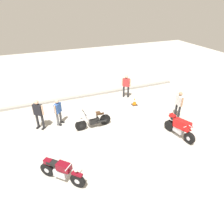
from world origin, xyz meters
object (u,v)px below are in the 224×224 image
(motorcycle_silver_cruiser, at_px, (93,119))
(traffic_cone, at_px, (135,101))
(motorcycle_red_sportbike, at_px, (180,127))
(motorcycle_maroon_cruiser, at_px, (61,171))
(person_in_blue_shirt, at_px, (58,111))
(person_in_black_shirt, at_px, (38,112))
(person_in_red_shirt, at_px, (126,85))
(person_in_white_shirt, at_px, (179,103))

(motorcycle_silver_cruiser, bearing_deg, traffic_cone, -158.16)
(motorcycle_red_sportbike, xyz_separation_m, motorcycle_silver_cruiser, (-3.94, 2.55, -0.07))
(motorcycle_maroon_cruiser, xyz_separation_m, person_in_blue_shirt, (0.62, 4.29, 0.36))
(motorcycle_silver_cruiser, distance_m, person_in_black_shirt, 3.01)
(traffic_cone, bearing_deg, person_in_black_shirt, -175.56)
(motorcycle_silver_cruiser, distance_m, person_in_red_shirt, 4.52)
(person_in_blue_shirt, distance_m, person_in_white_shirt, 7.11)
(motorcycle_silver_cruiser, height_order, person_in_white_shirt, person_in_white_shirt)
(person_in_black_shirt, xyz_separation_m, traffic_cone, (6.21, 0.48, -0.76))
(person_in_black_shirt, distance_m, traffic_cone, 6.27)
(person_in_black_shirt, bearing_deg, person_in_white_shirt, 115.94)
(motorcycle_red_sportbike, xyz_separation_m, person_in_red_shirt, (-0.51, 5.46, 0.37))
(person_in_white_shirt, bearing_deg, person_in_red_shirt, -60.43)
(motorcycle_maroon_cruiser, xyz_separation_m, person_in_white_shirt, (7.46, 2.35, 0.44))
(motorcycle_silver_cruiser, distance_m, motorcycle_maroon_cruiser, 3.97)
(motorcycle_silver_cruiser, height_order, person_in_red_shirt, person_in_red_shirt)
(motorcycle_red_sportbike, distance_m, person_in_blue_shirt, 6.73)
(motorcycle_red_sportbike, xyz_separation_m, traffic_cone, (-0.51, 4.08, -0.33))
(person_in_white_shirt, height_order, person_in_black_shirt, person_in_black_shirt)
(motorcycle_silver_cruiser, height_order, person_in_black_shirt, person_in_black_shirt)
(motorcycle_red_sportbike, bearing_deg, person_in_blue_shirt, -132.03)
(person_in_white_shirt, relative_size, person_in_red_shirt, 1.00)
(motorcycle_silver_cruiser, xyz_separation_m, person_in_black_shirt, (-2.78, 1.05, 0.50))
(motorcycle_maroon_cruiser, height_order, person_in_white_shirt, person_in_white_shirt)
(traffic_cone, bearing_deg, motorcycle_silver_cruiser, -155.87)
(traffic_cone, bearing_deg, person_in_red_shirt, 89.96)
(motorcycle_silver_cruiser, bearing_deg, person_in_blue_shirt, -34.23)
(motorcycle_maroon_cruiser, bearing_deg, person_in_blue_shirt, 127.15)
(motorcycle_maroon_cruiser, bearing_deg, person_in_black_shirt, 141.18)
(motorcycle_maroon_cruiser, distance_m, person_in_red_shirt, 8.42)
(motorcycle_maroon_cruiser, distance_m, person_in_blue_shirt, 4.35)
(person_in_red_shirt, bearing_deg, traffic_cone, -145.91)
(traffic_cone, bearing_deg, person_in_white_shirt, -54.78)
(motorcycle_red_sportbike, relative_size, person_in_red_shirt, 1.16)
(person_in_white_shirt, bearing_deg, person_in_black_shirt, -8.15)
(motorcycle_maroon_cruiser, xyz_separation_m, person_in_black_shirt, (-0.43, 4.26, 0.50))
(person_in_black_shirt, bearing_deg, person_in_red_shirt, 146.22)
(person_in_red_shirt, relative_size, person_in_black_shirt, 0.96)
(person_in_blue_shirt, xyz_separation_m, traffic_cone, (5.15, 0.46, -0.62))
(motorcycle_silver_cruiser, bearing_deg, motorcycle_red_sportbike, 144.77)
(person_in_white_shirt, bearing_deg, motorcycle_silver_cruiser, -4.07)
(person_in_blue_shirt, height_order, traffic_cone, person_in_blue_shirt)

